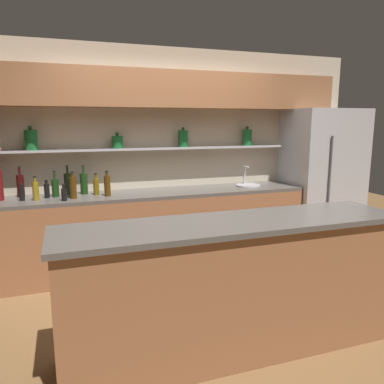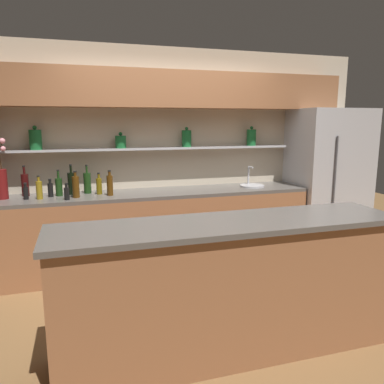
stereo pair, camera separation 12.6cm
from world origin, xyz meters
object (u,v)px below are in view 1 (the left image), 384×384
at_px(bottle_wine_2, 55,187).
at_px(bottle_sauce_3, 64,194).
at_px(bottle_oil_10, 73,189).
at_px(sink_fixture, 248,184).
at_px(bottle_wine_6, 68,184).
at_px(bottle_oil_5, 36,191).
at_px(bottle_wine_7, 84,183).
at_px(bottle_oil_1, 96,186).
at_px(bottle_spirit_0, 107,185).
at_px(bottle_sauce_11, 47,190).
at_px(bottle_spirit_4, 73,187).
at_px(refrigerator, 321,181).
at_px(bottle_sauce_8, 22,194).
at_px(bottle_wine_9, 21,186).

distance_m(bottle_wine_2, bottle_sauce_3, 0.27).
bearing_deg(bottle_wine_2, bottle_oil_10, -8.07).
bearing_deg(sink_fixture, bottle_oil_10, 179.06).
bearing_deg(bottle_wine_2, bottle_wine_6, 18.25).
height_order(sink_fixture, bottle_wine_2, bottle_wine_2).
relative_size(bottle_oil_5, bottle_wine_7, 0.77).
bearing_deg(bottle_oil_1, bottle_wine_7, 141.56).
relative_size(bottle_spirit_0, bottle_sauce_11, 1.43).
relative_size(sink_fixture, bottle_spirit_4, 1.05).
height_order(refrigerator, bottle_sauce_8, refrigerator).
xyz_separation_m(bottle_spirit_0, bottle_sauce_8, (-0.86, 0.03, -0.04)).
bearing_deg(bottle_wine_9, bottle_spirit_0, -15.21).
bearing_deg(sink_fixture, bottle_sauce_11, 179.29).
bearing_deg(refrigerator, bottle_oil_10, 178.51).
bearing_deg(refrigerator, bottle_spirit_0, -179.34).
bearing_deg(bottle_spirit_4, sink_fixture, 2.58).
xyz_separation_m(bottle_oil_1, bottle_oil_5, (-0.62, -0.10, 0.00)).
height_order(bottle_spirit_0, bottle_wine_9, bottle_wine_9).
bearing_deg(bottle_spirit_4, bottle_wine_6, 102.99).
distance_m(refrigerator, sink_fixture, 1.08).
distance_m(bottle_spirit_4, bottle_sauce_11, 0.30).
distance_m(bottle_wine_7, bottle_sauce_11, 0.41).
height_order(bottle_spirit_4, bottle_sauce_8, bottle_spirit_4).
bearing_deg(bottle_spirit_4, bottle_wine_2, 138.94).
height_order(bottle_wine_6, bottle_wine_7, bottle_wine_6).
bearing_deg(bottle_wine_6, bottle_wine_9, 173.36).
bearing_deg(bottle_wine_6, bottle_oil_1, -13.61).
distance_m(bottle_spirit_0, bottle_sauce_3, 0.47).
bearing_deg(bottle_sauce_11, bottle_oil_1, 0.35).
bearing_deg(bottle_wine_7, bottle_sauce_11, -165.37).
height_order(bottle_wine_7, bottle_oil_10, bottle_wine_7).
distance_m(bottle_spirit_0, bottle_wine_9, 0.92).
distance_m(bottle_spirit_0, bottle_wine_2, 0.56).
xyz_separation_m(bottle_wine_2, bottle_sauce_3, (0.09, -0.25, -0.03)).
bearing_deg(bottle_oil_1, sink_fixture, -1.01).
relative_size(bottle_spirit_0, bottle_spirit_4, 0.97).
height_order(refrigerator, bottle_wine_9, refrigerator).
bearing_deg(bottle_sauce_11, sink_fixture, -0.71).
bearing_deg(bottle_oil_5, bottle_wine_6, 28.46).
distance_m(bottle_oil_1, bottle_oil_5, 0.63).
bearing_deg(bottle_sauce_3, sink_fixture, 4.94).
distance_m(bottle_spirit_0, bottle_oil_10, 0.38).
relative_size(bottle_wine_6, bottle_sauce_8, 1.91).
distance_m(bottle_oil_5, bottle_oil_10, 0.39).
bearing_deg(bottle_sauce_11, bottle_wine_7, 14.63).
bearing_deg(bottle_spirit_4, bottle_sauce_8, 174.44).
distance_m(bottle_sauce_3, bottle_sauce_11, 0.28).
height_order(bottle_wine_2, bottle_sauce_8, bottle_wine_2).
bearing_deg(bottle_sauce_8, bottle_oil_5, -10.17).
relative_size(bottle_sauce_3, bottle_wine_9, 0.53).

